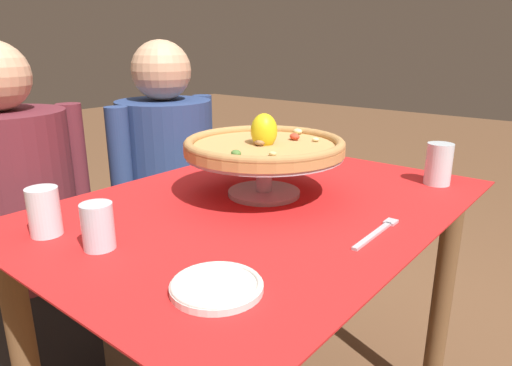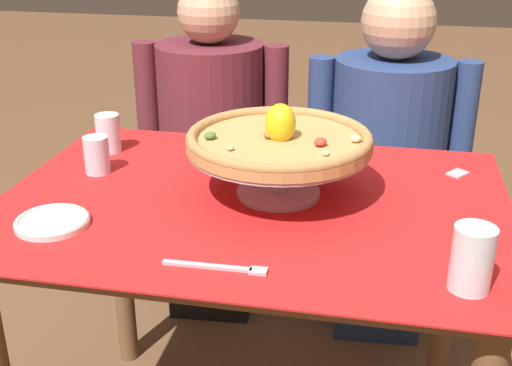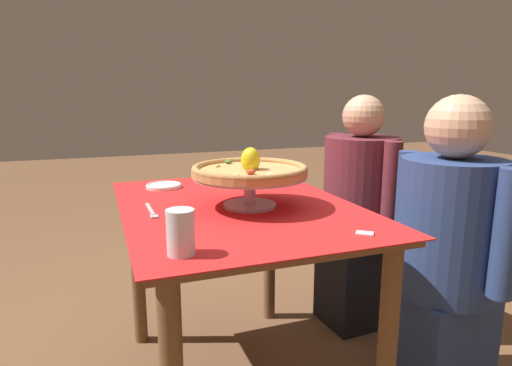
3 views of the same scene
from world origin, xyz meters
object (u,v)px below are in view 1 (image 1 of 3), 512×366
object	(u,v)px
side_plate	(217,286)
sugar_packet	(289,154)
dinner_fork	(378,232)
diner_right	(168,191)
pizza_stand	(264,165)
diner_left	(20,238)
water_glass_back_left	(45,215)
water_glass_side_left	(98,229)
water_glass_front_right	(438,167)
pizza	(264,145)

from	to	relation	value
side_plate	sugar_packet	distance (m)	0.95
dinner_fork	diner_right	world-z (taller)	diner_right
pizza_stand	dinner_fork	size ratio (longest dim) A/B	2.06
diner_left	side_plate	bearing A→B (deg)	-95.17
water_glass_back_left	water_glass_side_left	distance (m)	0.15
water_glass_side_left	side_plate	bearing A→B (deg)	-84.55
pizza_stand	diner_right	world-z (taller)	diner_right
diner_left	sugar_packet	bearing A→B (deg)	-32.75
pizza_stand	diner_right	size ratio (longest dim) A/B	0.35
water_glass_front_right	side_plate	bearing A→B (deg)	174.57
pizza_stand	diner_left	bearing A→B (deg)	116.50
water_glass_front_right	diner_right	bearing A→B (deg)	98.11
pizza_stand	side_plate	xyz separation A→B (m)	(-0.43, -0.24, -0.07)
pizza_stand	water_glass_side_left	size ratio (longest dim) A/B	4.39
water_glass_side_left	sugar_packet	world-z (taller)	water_glass_side_left
water_glass_back_left	diner_left	distance (m)	0.58
water_glass_side_left	side_plate	world-z (taller)	water_glass_side_left
water_glass_front_right	side_plate	size ratio (longest dim) A/B	0.77
side_plate	pizza_stand	bearing A→B (deg)	29.30
side_plate	sugar_packet	world-z (taller)	side_plate
water_glass_back_left	sugar_packet	distance (m)	0.90
water_glass_side_left	water_glass_front_right	size ratio (longest dim) A/B	0.78
pizza	pizza_stand	bearing A→B (deg)	172.22
pizza_stand	sugar_packet	distance (m)	0.46
diner_left	diner_right	size ratio (longest dim) A/B	1.00
pizza_stand	sugar_packet	xyz separation A→B (m)	(0.41, 0.21, -0.08)
water_glass_front_right	dinner_fork	distance (m)	0.43
pizza	water_glass_side_left	distance (m)	0.47
sugar_packet	water_glass_back_left	bearing A→B (deg)	-178.87
pizza_stand	sugar_packet	world-z (taller)	pizza_stand
water_glass_front_right	pizza_stand	bearing A→B (deg)	140.39
pizza_stand	water_glass_back_left	xyz separation A→B (m)	(-0.49, 0.19, -0.04)
water_glass_front_right	dinner_fork	size ratio (longest dim) A/B	0.60
water_glass_front_right	dinner_fork	world-z (taller)	water_glass_front_right
pizza_stand	dinner_fork	xyz separation A→B (m)	(-0.05, -0.34, -0.08)
pizza_stand	water_glass_side_left	distance (m)	0.46
pizza	dinner_fork	world-z (taller)	pizza
diner_right	side_plate	bearing A→B (deg)	-126.04
pizza	diner_right	distance (m)	0.79
dinner_fork	sugar_packet	bearing A→B (deg)	50.29
pizza	side_plate	distance (m)	0.51
dinner_fork	pizza	bearing A→B (deg)	82.14
water_glass_front_right	sugar_packet	xyz separation A→B (m)	(0.02, 0.53, -0.05)
pizza_stand	sugar_packet	size ratio (longest dim) A/B	8.03
pizza	diner_right	xyz separation A→B (m)	(0.24, 0.68, -0.33)
water_glass_side_left	diner_left	distance (m)	0.70
water_glass_back_left	sugar_packet	world-z (taller)	water_glass_back_left
water_glass_back_left	diner_right	bearing A→B (deg)	33.98
dinner_fork	diner_left	world-z (taller)	diner_left
pizza_stand	side_plate	world-z (taller)	pizza_stand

